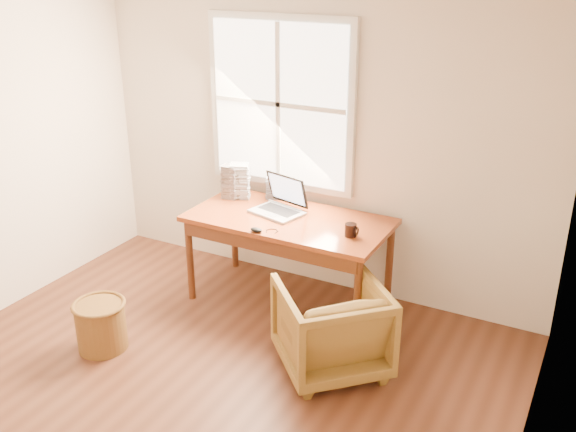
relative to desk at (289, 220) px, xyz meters
The scene contains 11 objects.
room_shell 1.74m from the desk, 90.77° to the right, with size 4.04×4.54×2.64m.
desk is the anchor object (origin of this frame).
armchair 1.05m from the desk, 44.44° to the right, with size 0.69×0.71×0.64m, color olive.
wicker_stool 1.62m from the desk, 125.60° to the right, with size 0.36×0.36×0.36m, color brown.
laptop 0.21m from the desk, 166.72° to the left, with size 0.40×0.42×0.30m, color #A6AAAD, non-canonical shape.
mouse 0.37m from the desk, 103.64° to the right, with size 0.10×0.06×0.03m, color black.
coffee_mug 0.58m from the desk, 10.06° to the right, with size 0.09×0.09×0.10m, color black.
cd_stack_a 0.64m from the desk, 160.48° to the left, with size 0.15×0.14×0.30m, color silver.
cd_stack_b 0.68m from the desk, 163.53° to the left, with size 0.15×0.13×0.23m, color black.
cd_stack_c 0.69m from the desk, 165.50° to the left, with size 0.13×0.11×0.29m, color #9F9EAB.
cd_stack_d 0.47m from the desk, 132.00° to the left, with size 0.15×0.13×0.19m, color #ACB0B8.
Camera 1 is at (2.19, -2.34, 2.70)m, focal length 40.00 mm.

